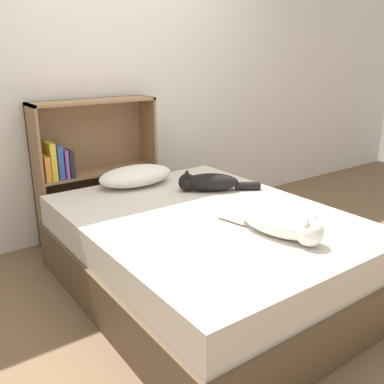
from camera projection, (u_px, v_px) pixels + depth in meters
name	position (u px, v px, depth m)	size (l,w,h in m)	color
ground_plane	(205.00, 288.00, 2.72)	(8.00, 8.00, 0.00)	brown
wall_back	(105.00, 77.00, 3.34)	(8.00, 0.06, 2.50)	silver
bed	(205.00, 253.00, 2.65)	(1.46, 1.90, 0.51)	brown
pillow	(136.00, 176.00, 3.10)	(0.56, 0.32, 0.14)	white
cat_light	(282.00, 224.00, 2.22)	(0.25, 0.64, 0.16)	white
cat_dark	(208.00, 182.00, 2.98)	(0.52, 0.39, 0.15)	black
bookshelf	(91.00, 169.00, 3.33)	(0.93, 0.26, 1.10)	#8E6B47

